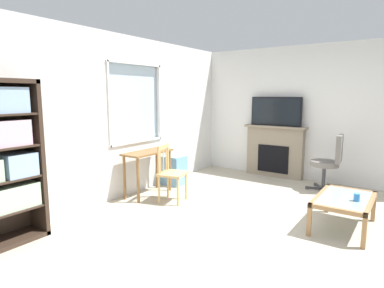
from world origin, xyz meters
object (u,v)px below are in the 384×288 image
(desk_under_window, at_px, (148,160))
(office_chair, at_px, (330,160))
(coffee_table, at_px, (344,201))
(tv, at_px, (276,111))
(plastic_drawer_unit, at_px, (174,170))
(fireplace, at_px, (275,151))
(wooden_chair, at_px, (171,173))
(sippy_cup, at_px, (357,197))

(desk_under_window, relative_size, office_chair, 0.89)
(coffee_table, bearing_deg, tv, 39.39)
(desk_under_window, bearing_deg, tv, -28.30)
(desk_under_window, xyz_separation_m, office_chair, (1.98, -2.47, -0.05))
(desk_under_window, distance_m, plastic_drawer_unit, 0.84)
(tv, bearing_deg, fireplace, 0.00)
(tv, xyz_separation_m, coffee_table, (-2.04, -1.68, -0.99))
(plastic_drawer_unit, distance_m, coffee_table, 3.05)
(wooden_chair, bearing_deg, plastic_drawer_unit, 34.93)
(sippy_cup, bearing_deg, wooden_chair, 97.42)
(wooden_chair, relative_size, fireplace, 0.71)
(coffee_table, relative_size, sippy_cup, 11.25)
(office_chair, distance_m, coffee_table, 1.70)
(tv, relative_size, coffee_table, 1.02)
(wooden_chair, xyz_separation_m, sippy_cup, (0.34, -2.61, -0.01))
(fireplace, relative_size, tv, 1.22)
(desk_under_window, bearing_deg, office_chair, -51.17)
(desk_under_window, height_order, sippy_cup, desk_under_window)
(plastic_drawer_unit, bearing_deg, sippy_cup, -98.42)
(desk_under_window, height_order, coffee_table, desk_under_window)
(plastic_drawer_unit, distance_m, office_chair, 2.81)
(wooden_chair, bearing_deg, desk_under_window, 85.38)
(coffee_table, height_order, sippy_cup, sippy_cup)
(desk_under_window, relative_size, plastic_drawer_unit, 1.64)
(fireplace, distance_m, sippy_cup, 2.81)
(desk_under_window, xyz_separation_m, plastic_drawer_unit, (0.77, 0.05, -0.33))
(coffee_table, bearing_deg, sippy_cup, -116.49)
(wooden_chair, relative_size, sippy_cup, 10.00)
(fireplace, height_order, sippy_cup, fireplace)
(plastic_drawer_unit, height_order, tv, tv)
(office_chair, xyz_separation_m, coffee_table, (-1.61, -0.51, -0.20))
(desk_under_window, distance_m, coffee_table, 3.01)
(wooden_chair, bearing_deg, tv, -17.72)
(desk_under_window, distance_m, wooden_chair, 0.54)
(plastic_drawer_unit, distance_m, tv, 2.38)
(desk_under_window, height_order, office_chair, office_chair)
(wooden_chair, xyz_separation_m, fireplace, (2.47, -0.78, 0.07))
(plastic_drawer_unit, bearing_deg, tv, -39.35)
(plastic_drawer_unit, bearing_deg, desk_under_window, -176.27)
(fireplace, bearing_deg, sippy_cup, -139.49)
(fireplace, xyz_separation_m, sippy_cup, (-2.13, -1.82, -0.08))
(wooden_chair, xyz_separation_m, coffee_table, (0.41, -2.46, -0.11))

